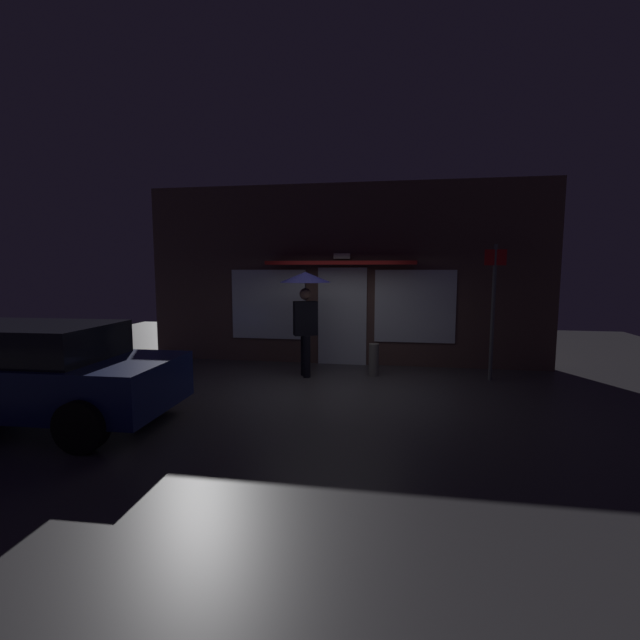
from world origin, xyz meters
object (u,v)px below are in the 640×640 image
object	(u,v)px
person_with_umbrella	(305,296)
sidewalk_bollard	(374,360)
parked_car	(28,372)
street_sign_post	(493,305)

from	to	relation	value
person_with_umbrella	sidewalk_bollard	xyz separation A→B (m)	(1.36, 0.28, -1.31)
person_with_umbrella	sidewalk_bollard	distance (m)	1.91
parked_car	street_sign_post	xyz separation A→B (m)	(6.94, 3.61, 0.76)
street_sign_post	sidewalk_bollard	distance (m)	2.55
street_sign_post	sidewalk_bollard	size ratio (longest dim) A/B	4.00
parked_car	street_sign_post	bearing A→B (deg)	25.93
person_with_umbrella	sidewalk_bollard	world-z (taller)	person_with_umbrella
person_with_umbrella	street_sign_post	size ratio (longest dim) A/B	0.80
person_with_umbrella	parked_car	xyz separation A→B (m)	(-3.30, -3.32, -0.91)
person_with_umbrella	street_sign_post	world-z (taller)	street_sign_post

